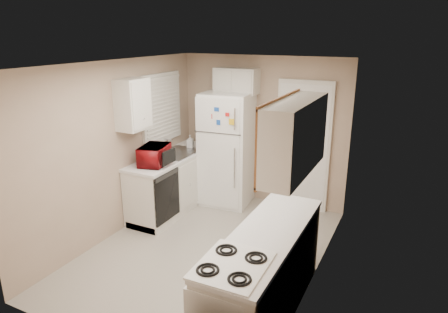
% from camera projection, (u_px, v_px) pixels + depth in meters
% --- Properties ---
extents(floor, '(3.80, 3.80, 0.00)m').
position_uv_depth(floor, '(207.00, 250.00, 5.25)').
color(floor, '#BDB5A9').
rests_on(floor, ground).
extents(ceiling, '(3.80, 3.80, 0.00)m').
position_uv_depth(ceiling, '(204.00, 64.00, 4.53)').
color(ceiling, white).
rests_on(ceiling, floor).
extents(wall_left, '(3.80, 3.80, 0.00)m').
position_uv_depth(wall_left, '(117.00, 149.00, 5.49)').
color(wall_left, tan).
rests_on(wall_left, floor).
extents(wall_right, '(3.80, 3.80, 0.00)m').
position_uv_depth(wall_right, '(320.00, 182.00, 4.30)').
color(wall_right, tan).
rests_on(wall_right, floor).
extents(wall_back, '(2.80, 2.80, 0.00)m').
position_uv_depth(wall_back, '(262.00, 131.00, 6.52)').
color(wall_back, tan).
rests_on(wall_back, floor).
extents(wall_front, '(2.80, 2.80, 0.00)m').
position_uv_depth(wall_front, '(94.00, 229.00, 3.27)').
color(wall_front, tan).
rests_on(wall_front, floor).
extents(left_counter, '(0.60, 1.80, 0.90)m').
position_uv_depth(left_counter, '(173.00, 182.00, 6.35)').
color(left_counter, silver).
rests_on(left_counter, floor).
extents(dishwasher, '(0.03, 0.58, 0.72)m').
position_uv_depth(dishwasher, '(167.00, 197.00, 5.71)').
color(dishwasher, black).
rests_on(dishwasher, floor).
extents(sink, '(0.54, 0.74, 0.16)m').
position_uv_depth(sink, '(178.00, 155.00, 6.36)').
color(sink, gray).
rests_on(sink, left_counter).
extents(microwave, '(0.56, 0.40, 0.34)m').
position_uv_depth(microwave, '(154.00, 155.00, 5.76)').
color(microwave, maroon).
rests_on(microwave, left_counter).
extents(soap_bottle, '(0.12, 0.13, 0.22)m').
position_uv_depth(soap_bottle, '(190.00, 142.00, 6.61)').
color(soap_bottle, white).
rests_on(soap_bottle, left_counter).
extents(window_blinds, '(0.10, 0.98, 1.08)m').
position_uv_depth(window_blinds, '(162.00, 108.00, 6.25)').
color(window_blinds, silver).
rests_on(window_blinds, wall_left).
extents(upper_cabinet_left, '(0.30, 0.45, 0.70)m').
position_uv_depth(upper_cabinet_left, '(133.00, 104.00, 5.43)').
color(upper_cabinet_left, silver).
rests_on(upper_cabinet_left, wall_left).
extents(refrigerator, '(0.82, 0.80, 1.84)m').
position_uv_depth(refrigerator, '(228.00, 149.00, 6.50)').
color(refrigerator, white).
rests_on(refrigerator, floor).
extents(cabinet_over_fridge, '(0.70, 0.30, 0.40)m').
position_uv_depth(cabinet_over_fridge, '(236.00, 81.00, 6.32)').
color(cabinet_over_fridge, silver).
rests_on(cabinet_over_fridge, wall_back).
extents(interior_door, '(0.86, 0.06, 2.08)m').
position_uv_depth(interior_door, '(303.00, 147.00, 6.24)').
color(interior_door, white).
rests_on(interior_door, floor).
extents(right_counter, '(0.60, 2.00, 0.90)m').
position_uv_depth(right_counter, '(265.00, 273.00, 3.97)').
color(right_counter, silver).
rests_on(right_counter, floor).
extents(upper_cabinet_right, '(0.30, 1.20, 0.70)m').
position_uv_depth(upper_cabinet_right, '(296.00, 137.00, 3.76)').
color(upper_cabinet_right, silver).
rests_on(upper_cabinet_right, wall_right).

